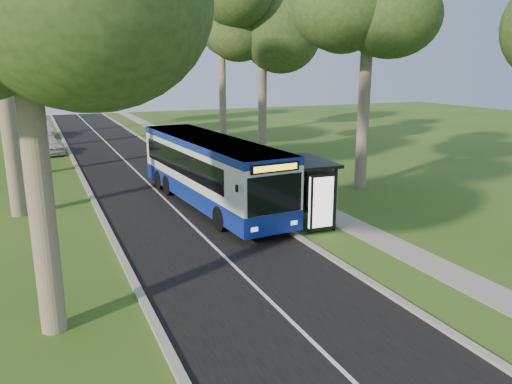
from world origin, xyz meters
The scene contains 16 objects.
ground centered at (0.00, 0.00, 0.00)m, with size 120.00×120.00×0.00m, color #31561B.
road centered at (-3.50, 10.00, 0.01)m, with size 7.00×100.00×0.02m, color black.
kerb_east centered at (0.00, 10.00, 0.06)m, with size 0.25×100.00×0.12m, color #9E9B93.
kerb_west centered at (-7.00, 10.00, 0.06)m, with size 0.25×100.00×0.12m, color #9E9B93.
centre_line centered at (-3.50, 10.00, 0.02)m, with size 0.12×100.00×0.01m, color white.
footpath centered at (3.00, 10.00, 0.01)m, with size 1.50×100.00×0.02m, color gray.
bus centered at (-1.65, 5.92, 1.77)m, with size 3.61×13.01×3.41m.
bus_stop_sign centered at (0.63, 0.95, 1.62)m, with size 0.09×0.37×2.61m.
bus_shelter centered at (1.42, 0.97, 2.04)m, with size 1.99×3.45×2.88m.
litter_bin centered at (1.22, 0.53, 0.49)m, with size 0.55×0.55×0.96m.
car_white centered at (-8.56, 25.51, 0.74)m, with size 1.74×4.32×1.47m, color silver.
car_silver centered at (-8.57, 35.87, 0.79)m, with size 1.67×4.79×1.58m, color #999BA0.
tree_west_c centered at (-9.00, 18.00, 9.84)m, with size 5.20×5.20×13.27m.
tree_west_e centered at (-8.50, 38.00, 11.41)m, with size 5.20×5.20×15.40m.
tree_east_c centered at (6.80, 18.00, 10.95)m, with size 5.20×5.20×14.77m.
tree_east_d centered at (8.00, 30.00, 11.59)m, with size 5.20×5.20×15.65m.
Camera 1 is at (-9.49, -17.23, 6.89)m, focal length 35.00 mm.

